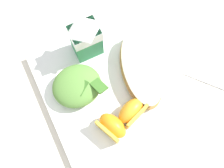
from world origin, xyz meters
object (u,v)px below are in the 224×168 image
at_px(green_salad_pile, 77,86).
at_px(orange_wedge_front, 112,126).
at_px(cheesy_pizza_bread, 140,68).
at_px(metal_fork, 193,75).
at_px(white_plate, 112,87).
at_px(orange_wedge_middle, 132,111).
at_px(milk_carton, 85,37).

distance_m(green_salad_pile, orange_wedge_front, 0.11).
height_order(cheesy_pizza_bread, metal_fork, cheesy_pizza_bread).
relative_size(cheesy_pizza_bread, metal_fork, 1.19).
distance_m(white_plate, green_salad_pile, 0.08).
bearing_deg(orange_wedge_middle, milk_carton, 97.35).
distance_m(milk_carton, orange_wedge_front, 0.18).
bearing_deg(green_salad_pile, white_plate, -19.99).
height_order(orange_wedge_front, orange_wedge_middle, same).
distance_m(cheesy_pizza_bread, milk_carton, 0.13).
bearing_deg(milk_carton, orange_wedge_front, -98.50).
xyz_separation_m(milk_carton, orange_wedge_middle, (0.02, -0.17, -0.04)).
bearing_deg(cheesy_pizza_bread, metal_fork, -27.23).
bearing_deg(orange_wedge_middle, metal_fork, 6.59).
xyz_separation_m(milk_carton, orange_wedge_front, (-0.03, -0.18, -0.04)).
bearing_deg(white_plate, cheesy_pizza_bread, 2.18).
height_order(white_plate, metal_fork, white_plate).
distance_m(green_salad_pile, orange_wedge_middle, 0.12).
bearing_deg(cheesy_pizza_bread, orange_wedge_front, -141.65).
distance_m(orange_wedge_front, orange_wedge_middle, 0.05).
height_order(cheesy_pizza_bread, green_salad_pile, green_salad_pile).
height_order(white_plate, orange_wedge_front, orange_wedge_front).
height_order(milk_carton, orange_wedge_middle, milk_carton).
relative_size(green_salad_pile, milk_carton, 0.95).
distance_m(cheesy_pizza_bread, metal_fork, 0.12).
distance_m(milk_carton, metal_fork, 0.25).
distance_m(white_plate, orange_wedge_front, 0.09).
height_order(green_salad_pile, milk_carton, milk_carton).
bearing_deg(orange_wedge_front, white_plate, 64.39).
bearing_deg(milk_carton, white_plate, -82.84).
height_order(cheesy_pizza_bread, orange_wedge_front, orange_wedge_front).
relative_size(green_salad_pile, metal_fork, 0.68).
xyz_separation_m(white_plate, green_salad_pile, (-0.07, 0.02, 0.03)).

